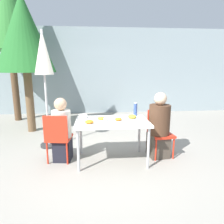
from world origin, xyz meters
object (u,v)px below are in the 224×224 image
(drinking_cup, at_px, (106,121))
(salad_bowl, at_px, (83,116))
(tree_behind_right, at_px, (7,9))
(closed_umbrella, at_px, (43,59))
(tree_behind_left, at_px, (24,34))
(chair_right, at_px, (159,129))
(bottle, at_px, (135,109))
(chair_left, at_px, (58,135))
(person_right, at_px, (159,127))
(person_left, at_px, (62,131))

(drinking_cup, xyz_separation_m, salad_bowl, (-0.39, 0.41, -0.01))
(salad_bowl, height_order, tree_behind_right, tree_behind_right)
(closed_umbrella, relative_size, tree_behind_left, 0.69)
(chair_right, bearing_deg, tree_behind_left, -38.17)
(bottle, bearing_deg, tree_behind_right, 138.75)
(tree_behind_left, bearing_deg, chair_right, -31.04)
(chair_left, relative_size, person_right, 0.71)
(chair_left, relative_size, drinking_cup, 9.37)
(tree_behind_left, relative_size, tree_behind_right, 0.74)
(salad_bowl, bearing_deg, chair_left, -154.58)
(chair_left, xyz_separation_m, person_right, (1.80, 0.07, 0.06))
(chair_left, relative_size, tree_behind_right, 0.19)
(drinking_cup, bearing_deg, person_left, 159.22)
(chair_left, bearing_deg, tree_behind_right, 127.18)
(bottle, bearing_deg, chair_left, -168.26)
(person_right, height_order, closed_umbrella, closed_umbrella)
(chair_left, bearing_deg, tree_behind_left, 125.38)
(chair_right, bearing_deg, bottle, -23.65)
(tree_behind_left, bearing_deg, bottle, -33.31)
(chair_right, height_order, bottle, bottle)
(person_right, bearing_deg, person_left, -7.10)
(person_left, xyz_separation_m, closed_umbrella, (-0.39, 0.69, 1.25))
(salad_bowl, distance_m, tree_behind_left, 2.74)
(chair_left, height_order, person_right, person_right)
(chair_right, height_order, salad_bowl, chair_right)
(person_right, distance_m, drinking_cup, 1.05)
(salad_bowl, bearing_deg, tree_behind_right, 127.50)
(chair_left, distance_m, closed_umbrella, 1.53)
(person_right, bearing_deg, closed_umbrella, -24.96)
(person_left, height_order, tree_behind_right, tree_behind_right)
(bottle, relative_size, drinking_cup, 2.75)
(person_right, distance_m, closed_umbrella, 2.55)
(chair_left, xyz_separation_m, tree_behind_left, (-1.01, 1.87, 1.91))
(bottle, distance_m, tree_behind_left, 3.27)
(bottle, bearing_deg, person_right, -28.47)
(tree_behind_right, bearing_deg, chair_right, -38.91)
(drinking_cup, bearing_deg, closed_umbrella, 139.65)
(chair_right, bearing_deg, person_right, 58.15)
(chair_left, relative_size, chair_right, 1.00)
(chair_right, distance_m, tree_behind_left, 3.83)
(chair_left, bearing_deg, closed_umbrella, 120.60)
(closed_umbrella, distance_m, tree_behind_left, 1.45)
(chair_right, relative_size, bottle, 3.41)
(closed_umbrella, relative_size, salad_bowl, 15.42)
(drinking_cup, bearing_deg, tree_behind_right, 128.27)
(chair_left, xyz_separation_m, person_left, (0.06, 0.07, 0.04))
(drinking_cup, xyz_separation_m, tree_behind_right, (-2.60, 3.30, 2.49))
(person_left, height_order, drinking_cup, person_left)
(person_left, relative_size, closed_umbrella, 0.48)
(person_left, relative_size, tree_behind_left, 0.33)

